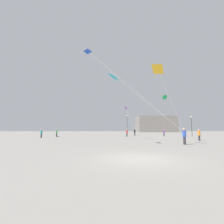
% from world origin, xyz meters
% --- Properties ---
extents(ground_plane, '(300.00, 300.00, 0.00)m').
position_xyz_m(ground_plane, '(0.00, 0.00, 0.00)').
color(ground_plane, gray).
extents(person_in_green, '(0.35, 0.35, 1.62)m').
position_xyz_m(person_in_green, '(-11.67, 25.90, 0.89)').
color(person_in_green, '#2D2D33').
rests_on(person_in_green, ground_plane).
extents(person_in_purple, '(0.36, 0.36, 1.66)m').
position_xyz_m(person_in_purple, '(13.70, 28.67, 0.91)').
color(person_in_purple, '#2D2D33').
rests_on(person_in_purple, ground_plane).
extents(person_in_blue, '(0.39, 0.39, 1.77)m').
position_xyz_m(person_in_blue, '(6.83, 7.34, 0.97)').
color(person_in_blue, '#2D2D33').
rests_on(person_in_blue, ground_plane).
extents(person_in_black, '(0.40, 0.40, 1.85)m').
position_xyz_m(person_in_black, '(6.91, 31.27, 1.01)').
color(person_in_black, '#2D2D33').
rests_on(person_in_black, ground_plane).
extents(person_in_teal, '(0.35, 0.35, 1.61)m').
position_xyz_m(person_in_teal, '(-13.45, 21.96, 0.88)').
color(person_in_teal, '#2D2D33').
rests_on(person_in_teal, ground_plane).
extents(person_in_orange, '(0.36, 0.36, 1.63)m').
position_xyz_m(person_in_orange, '(12.02, 12.55, 0.90)').
color(person_in_orange, '#2D2D33').
rests_on(person_in_orange, ground_plane).
extents(person_in_red, '(0.36, 0.36, 1.66)m').
position_xyz_m(person_in_red, '(3.88, 25.92, 0.91)').
color(person_in_red, '#2D2D33').
rests_on(person_in_red, ground_plane).
extents(kite_violet_delta, '(1.80, 5.53, 7.13)m').
position_xyz_m(kite_violet_delta, '(5.49, 35.94, 7.93)').
color(kite_violet_delta, purple).
extents(kite_cobalt_delta, '(11.41, 5.73, 11.86)m').
position_xyz_m(kite_cobalt_delta, '(-3.54, 12.49, 12.32)').
color(kite_cobalt_delta, blue).
extents(kite_amber_delta, '(3.53, 1.91, 6.97)m').
position_xyz_m(kite_amber_delta, '(3.80, 6.34, 7.82)').
color(kite_amber_delta, yellow).
extents(kite_emerald_diamond, '(2.86, 6.81, 7.68)m').
position_xyz_m(kite_emerald_diamond, '(11.47, 22.39, 8.43)').
color(kite_emerald_diamond, green).
extents(kite_cyan_diamond, '(8.38, 1.57, 6.33)m').
position_xyz_m(kite_cyan_diamond, '(-0.76, 6.97, 7.18)').
color(kite_cyan_diamond, '#1EB2C6').
extents(building_left_hall, '(25.57, 17.51, 10.40)m').
position_xyz_m(building_left_hall, '(35.00, 91.94, 5.20)').
color(building_left_hall, gray).
rests_on(building_left_hall, ground_plane).
extents(lamppost_east, '(0.36, 0.36, 6.16)m').
position_xyz_m(lamppost_east, '(6.24, 38.69, 4.01)').
color(lamppost_east, '#2D2D30').
rests_on(lamppost_east, ground_plane).
extents(lamppost_west, '(0.36, 0.36, 4.84)m').
position_xyz_m(lamppost_west, '(20.05, 27.05, 3.26)').
color(lamppost_west, '#2D2D30').
rests_on(lamppost_west, ground_plane).
extents(handbag_beside_flyer, '(0.16, 0.33, 0.24)m').
position_xyz_m(handbag_beside_flyer, '(-11.32, 26.00, 0.12)').
color(handbag_beside_flyer, brown).
rests_on(handbag_beside_flyer, ground_plane).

